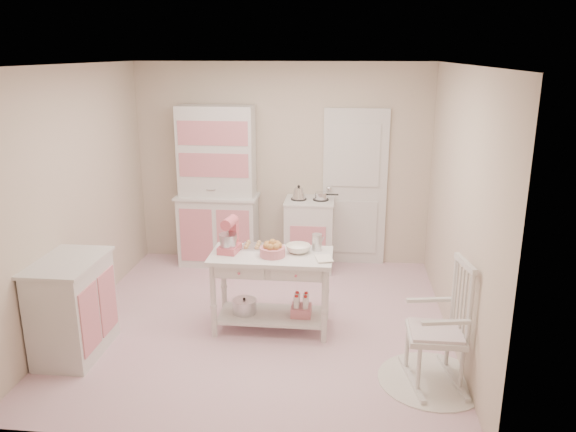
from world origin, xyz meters
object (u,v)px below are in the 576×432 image
object	(u,v)px
hutch	(217,187)
bread_basket	(273,252)
base_cabinet	(72,307)
stand_mixer	(229,236)
work_table	(272,292)
stove	(309,234)
rocking_chair	(436,323)

from	to	relation	value
hutch	bread_basket	bearing A→B (deg)	-62.07
base_cabinet	stand_mixer	distance (m)	1.59
work_table	stand_mixer	world-z (taller)	stand_mixer
hutch	stove	size ratio (longest dim) A/B	2.26
stove	rocking_chair	xyz separation A→B (m)	(1.23, -2.52, 0.09)
hutch	base_cabinet	bearing A→B (deg)	-108.57
base_cabinet	work_table	xyz separation A→B (m)	(1.75, 0.67, -0.06)
work_table	bread_basket	bearing A→B (deg)	-68.20
stove	base_cabinet	size ratio (longest dim) A/B	1.00
rocking_chair	stand_mixer	world-z (taller)	stand_mixer
rocking_chair	work_table	bearing A→B (deg)	141.17
rocking_chair	work_table	xyz separation A→B (m)	(-1.49, 0.82, -0.15)
work_table	stand_mixer	distance (m)	0.71
base_cabinet	bread_basket	world-z (taller)	base_cabinet
rocking_chair	stove	bearing A→B (deg)	105.82
bread_basket	stand_mixer	bearing A→B (deg)	170.96
rocking_chair	bread_basket	size ratio (longest dim) A/B	4.40
stove	stand_mixer	xyz separation A→B (m)	(-0.68, -1.68, 0.51)
work_table	base_cabinet	bearing A→B (deg)	-158.95
stove	bread_basket	xyz separation A→B (m)	(-0.24, -1.75, 0.39)
hutch	rocking_chair	bearing A→B (deg)	-46.62
stove	stand_mixer	world-z (taller)	stand_mixer
work_table	bread_basket	world-z (taller)	bread_basket
stand_mixer	rocking_chair	bearing A→B (deg)	-14.69
rocking_chair	base_cabinet	bearing A→B (deg)	167.33
base_cabinet	work_table	size ratio (longest dim) A/B	0.77
stove	bread_basket	size ratio (longest dim) A/B	3.68
hutch	stand_mixer	distance (m)	1.81
base_cabinet	hutch	bearing A→B (deg)	71.43
base_cabinet	bread_basket	distance (m)	1.92
rocking_chair	work_table	world-z (taller)	rocking_chair
hutch	bread_basket	distance (m)	2.05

